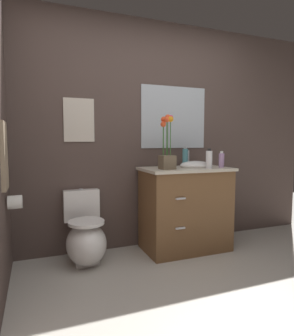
{
  "coord_description": "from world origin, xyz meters",
  "views": [
    {
      "loc": [
        -1.11,
        -1.46,
        1.17
      ],
      "look_at": [
        -0.07,
        1.23,
        0.91
      ],
      "focal_mm": 31.16,
      "sensor_mm": 36.0,
      "label": 1
    }
  ],
  "objects_px": {
    "vanity_cabinet": "(185,208)",
    "toilet_paper_roll": "(15,202)",
    "wall_poster": "(79,120)",
    "lotion_bottle": "(185,157)",
    "flower_vase": "(167,150)",
    "soap_bottle": "(209,159)",
    "hanging_towel": "(4,156)",
    "wall_mirror": "(174,117)",
    "toilet": "(86,238)",
    "hand_wash_bottle": "(221,160)"
  },
  "relations": [
    {
      "from": "wall_mirror",
      "to": "vanity_cabinet",
      "type": "bearing_deg",
      "value": -89.49
    },
    {
      "from": "hanging_towel",
      "to": "toilet_paper_roll",
      "type": "height_order",
      "value": "hanging_towel"
    },
    {
      "from": "lotion_bottle",
      "to": "hand_wash_bottle",
      "type": "height_order",
      "value": "lotion_bottle"
    },
    {
      "from": "hand_wash_bottle",
      "to": "wall_poster",
      "type": "height_order",
      "value": "wall_poster"
    },
    {
      "from": "vanity_cabinet",
      "to": "wall_mirror",
      "type": "bearing_deg",
      "value": 90.51
    },
    {
      "from": "soap_bottle",
      "to": "hanging_towel",
      "type": "bearing_deg",
      "value": -176.28
    },
    {
      "from": "hanging_towel",
      "to": "toilet_paper_roll",
      "type": "distance_m",
      "value": 0.41
    },
    {
      "from": "toilet",
      "to": "hanging_towel",
      "type": "distance_m",
      "value": 1.1
    },
    {
      "from": "hanging_towel",
      "to": "wall_mirror",
      "type": "bearing_deg",
      "value": 18.73
    },
    {
      "from": "lotion_bottle",
      "to": "wall_mirror",
      "type": "distance_m",
      "value": 0.48
    },
    {
      "from": "wall_poster",
      "to": "toilet_paper_roll",
      "type": "distance_m",
      "value": 1.04
    },
    {
      "from": "hand_wash_bottle",
      "to": "hanging_towel",
      "type": "relative_size",
      "value": 0.34
    },
    {
      "from": "toilet",
      "to": "wall_mirror",
      "type": "xyz_separation_m",
      "value": [
        1.07,
        0.27,
        1.21
      ]
    },
    {
      "from": "hand_wash_bottle",
      "to": "toilet_paper_roll",
      "type": "height_order",
      "value": "hand_wash_bottle"
    },
    {
      "from": "hanging_towel",
      "to": "toilet_paper_roll",
      "type": "bearing_deg",
      "value": 65.5
    },
    {
      "from": "lotion_bottle",
      "to": "toilet_paper_roll",
      "type": "relative_size",
      "value": 2.02
    },
    {
      "from": "flower_vase",
      "to": "soap_bottle",
      "type": "height_order",
      "value": "flower_vase"
    },
    {
      "from": "vanity_cabinet",
      "to": "lotion_bottle",
      "type": "xyz_separation_m",
      "value": [
        0.06,
        0.13,
        0.54
      ]
    },
    {
      "from": "toilet",
      "to": "lotion_bottle",
      "type": "bearing_deg",
      "value": 5.25
    },
    {
      "from": "soap_bottle",
      "to": "wall_mirror",
      "type": "bearing_deg",
      "value": 111.56
    },
    {
      "from": "vanity_cabinet",
      "to": "toilet_paper_roll",
      "type": "distance_m",
      "value": 1.69
    },
    {
      "from": "wall_mirror",
      "to": "soap_bottle",
      "type": "bearing_deg",
      "value": -68.44
    },
    {
      "from": "wall_mirror",
      "to": "hanging_towel",
      "type": "bearing_deg",
      "value": -161.27
    },
    {
      "from": "hand_wash_bottle",
      "to": "wall_mirror",
      "type": "xyz_separation_m",
      "value": [
        -0.38,
        0.4,
        0.47
      ]
    },
    {
      "from": "toilet",
      "to": "lotion_bottle",
      "type": "xyz_separation_m",
      "value": [
        1.14,
        0.1,
        0.76
      ]
    },
    {
      "from": "soap_bottle",
      "to": "hand_wash_bottle",
      "type": "distance_m",
      "value": 0.21
    },
    {
      "from": "wall_poster",
      "to": "toilet_paper_roll",
      "type": "xyz_separation_m",
      "value": [
        -0.6,
        -0.46,
        -0.71
      ]
    },
    {
      "from": "toilet",
      "to": "toilet_paper_roll",
      "type": "xyz_separation_m",
      "value": [
        -0.6,
        -0.2,
        0.44
      ]
    },
    {
      "from": "toilet",
      "to": "soap_bottle",
      "type": "height_order",
      "value": "soap_bottle"
    },
    {
      "from": "toilet",
      "to": "flower_vase",
      "type": "distance_m",
      "value": 1.18
    },
    {
      "from": "vanity_cabinet",
      "to": "lotion_bottle",
      "type": "height_order",
      "value": "lotion_bottle"
    },
    {
      "from": "vanity_cabinet",
      "to": "wall_poster",
      "type": "xyz_separation_m",
      "value": [
        -1.08,
        0.29,
        0.93
      ]
    },
    {
      "from": "lotion_bottle",
      "to": "toilet_paper_roll",
      "type": "bearing_deg",
      "value": -170.15
    },
    {
      "from": "lotion_bottle",
      "to": "flower_vase",
      "type": "bearing_deg",
      "value": -145.57
    },
    {
      "from": "flower_vase",
      "to": "soap_bottle",
      "type": "xyz_separation_m",
      "value": [
        0.45,
        -0.07,
        -0.1
      ]
    },
    {
      "from": "soap_bottle",
      "to": "wall_mirror",
      "type": "height_order",
      "value": "wall_mirror"
    },
    {
      "from": "flower_vase",
      "to": "wall_poster",
      "type": "xyz_separation_m",
      "value": [
        -0.81,
        0.39,
        0.3
      ]
    },
    {
      "from": "flower_vase",
      "to": "toilet_paper_roll",
      "type": "bearing_deg",
      "value": -176.91
    },
    {
      "from": "toilet",
      "to": "flower_vase",
      "type": "height_order",
      "value": "flower_vase"
    },
    {
      "from": "flower_vase",
      "to": "vanity_cabinet",
      "type": "bearing_deg",
      "value": 19.41
    },
    {
      "from": "toilet",
      "to": "wall_poster",
      "type": "height_order",
      "value": "wall_poster"
    },
    {
      "from": "hanging_towel",
      "to": "toilet_paper_roll",
      "type": "relative_size",
      "value": 4.73
    },
    {
      "from": "soap_bottle",
      "to": "flower_vase",
      "type": "bearing_deg",
      "value": 170.78
    },
    {
      "from": "vanity_cabinet",
      "to": "hand_wash_bottle",
      "type": "distance_m",
      "value": 0.65
    },
    {
      "from": "soap_bottle",
      "to": "toilet_paper_roll",
      "type": "bearing_deg",
      "value": -179.89
    },
    {
      "from": "lotion_bottle",
      "to": "hanging_towel",
      "type": "xyz_separation_m",
      "value": [
        -1.79,
        -0.42,
        0.07
      ]
    },
    {
      "from": "soap_bottle",
      "to": "wall_poster",
      "type": "height_order",
      "value": "wall_poster"
    },
    {
      "from": "soap_bottle",
      "to": "hanging_towel",
      "type": "xyz_separation_m",
      "value": [
        -1.91,
        -0.12,
        0.07
      ]
    },
    {
      "from": "toilet",
      "to": "lotion_bottle",
      "type": "relative_size",
      "value": 3.1
    },
    {
      "from": "hanging_towel",
      "to": "hand_wash_bottle",
      "type": "bearing_deg",
      "value": 4.98
    }
  ]
}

